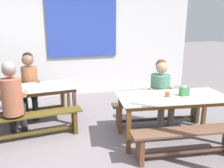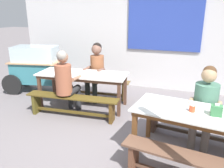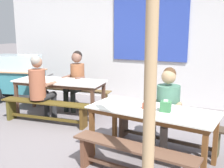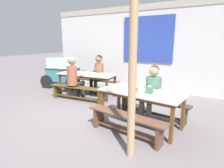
# 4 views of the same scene
# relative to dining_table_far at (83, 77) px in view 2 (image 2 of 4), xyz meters

# --- Properties ---
(ground_plane) EXTENTS (40.00, 40.00, 0.00)m
(ground_plane) POSITION_rel_dining_table_far_xyz_m (0.91, -1.03, -0.66)
(ground_plane) COLOR slate
(backdrop_wall) EXTENTS (7.09, 0.23, 2.97)m
(backdrop_wall) POSITION_rel_dining_table_far_xyz_m (0.93, 1.77, 0.89)
(backdrop_wall) COLOR silver
(backdrop_wall) RESTS_ON ground_plane
(dining_table_far) EXTENTS (1.91, 0.86, 0.73)m
(dining_table_far) POSITION_rel_dining_table_far_xyz_m (0.00, 0.00, 0.00)
(dining_table_far) COLOR silver
(dining_table_far) RESTS_ON ground_plane
(dining_table_near) EXTENTS (1.79, 0.97, 0.73)m
(dining_table_near) POSITION_rel_dining_table_far_xyz_m (2.28, -1.20, -0.00)
(dining_table_near) COLOR silver
(dining_table_near) RESTS_ON ground_plane
(bench_far_back) EXTENTS (1.80, 0.42, 0.43)m
(bench_far_back) POSITION_rel_dining_table_far_xyz_m (-0.05, 0.56, -0.38)
(bench_far_back) COLOR brown
(bench_far_back) RESTS_ON ground_plane
(bench_far_front) EXTENTS (1.82, 0.41, 0.43)m
(bench_far_front) POSITION_rel_dining_table_far_xyz_m (0.05, -0.56, -0.37)
(bench_far_front) COLOR #514017
(bench_far_front) RESTS_ON ground_plane
(bench_near_back) EXTENTS (1.75, 0.49, 0.43)m
(bench_near_back) POSITION_rel_dining_table_far_xyz_m (2.36, -0.65, -0.37)
(bench_near_back) COLOR #413427
(bench_near_back) RESTS_ON ground_plane
(bench_near_front) EXTENTS (1.60, 0.49, 0.43)m
(bench_near_front) POSITION_rel_dining_table_far_xyz_m (2.20, -1.76, -0.37)
(bench_near_front) COLOR brown
(bench_near_front) RESTS_ON ground_plane
(food_cart) EXTENTS (1.65, 0.98, 1.15)m
(food_cart) POSITION_rel_dining_table_far_xyz_m (-1.53, 0.48, 0.00)
(food_cart) COLOR teal
(food_cart) RESTS_ON ground_plane
(person_right_near_table) EXTENTS (0.50, 0.59, 1.23)m
(person_right_near_table) POSITION_rel_dining_table_far_xyz_m (2.36, -0.71, 0.04)
(person_right_near_table) COLOR #645B54
(person_right_near_table) RESTS_ON ground_plane
(person_center_facing) EXTENTS (0.43, 0.55, 1.29)m
(person_center_facing) POSITION_rel_dining_table_far_xyz_m (0.09, 0.51, 0.08)
(person_center_facing) COLOR black
(person_center_facing) RESTS_ON ground_plane
(person_left_back_turned) EXTENTS (0.42, 0.58, 1.29)m
(person_left_back_turned) POSITION_rel_dining_table_far_xyz_m (-0.10, -0.50, 0.06)
(person_left_back_turned) COLOR #28282A
(person_left_back_turned) RESTS_ON ground_plane
(tissue_box) EXTENTS (0.13, 0.10, 0.16)m
(tissue_box) POSITION_rel_dining_table_far_xyz_m (2.46, -1.23, 0.14)
(tissue_box) COLOR #3B7C4A
(tissue_box) RESTS_ON dining_table_near
(condiment_jar) EXTENTS (0.08, 0.08, 0.10)m
(condiment_jar) POSITION_rel_dining_table_far_xyz_m (2.18, -1.21, 0.12)
(condiment_jar) COLOR #E14D2B
(condiment_jar) RESTS_ON dining_table_near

